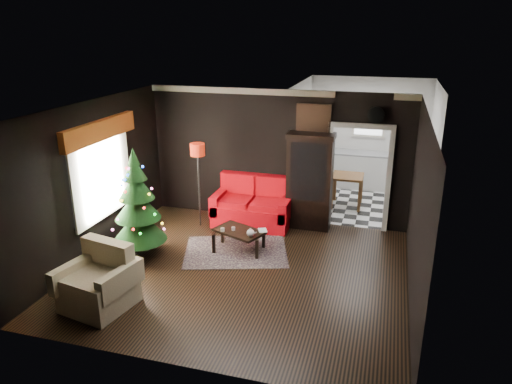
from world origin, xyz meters
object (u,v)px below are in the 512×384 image
(loveseat, at_px, (253,202))
(armchair, at_px, (97,279))
(coffee_table, at_px, (239,240))
(teapot, at_px, (250,233))
(kitchen_table, at_px, (347,191))
(christmas_tree, at_px, (137,202))
(floor_lamp, at_px, (199,188))
(wall_clock, at_px, (376,115))
(curio_cabinet, at_px, (310,183))

(loveseat, xyz_separation_m, armchair, (-1.33, -3.65, -0.04))
(coffee_table, bearing_deg, armchair, -121.18)
(loveseat, xyz_separation_m, coffee_table, (0.11, -1.28, -0.29))
(teapot, bearing_deg, coffee_table, 142.95)
(kitchen_table, bearing_deg, armchair, -120.54)
(coffee_table, bearing_deg, christmas_tree, -157.34)
(christmas_tree, relative_size, armchair, 1.94)
(floor_lamp, bearing_deg, teapot, -38.17)
(armchair, xyz_separation_m, teapot, (1.72, 2.15, 0.03))
(teapot, bearing_deg, wall_clock, 44.10)
(curio_cabinet, bearing_deg, armchair, -122.62)
(wall_clock, distance_m, kitchen_table, 2.43)
(loveseat, relative_size, christmas_tree, 0.92)
(wall_clock, bearing_deg, loveseat, -170.34)
(christmas_tree, distance_m, coffee_table, 1.98)
(christmas_tree, distance_m, kitchen_table, 4.98)
(loveseat, bearing_deg, teapot, -75.22)
(christmas_tree, bearing_deg, kitchen_table, 47.22)
(christmas_tree, height_order, kitchen_table, christmas_tree)
(curio_cabinet, xyz_separation_m, christmas_tree, (-2.70, -2.19, 0.10))
(floor_lamp, relative_size, wall_clock, 5.91)
(curio_cabinet, bearing_deg, wall_clock, 8.53)
(christmas_tree, bearing_deg, curio_cabinet, 39.05)
(loveseat, distance_m, curio_cabinet, 1.25)
(loveseat, height_order, floor_lamp, floor_lamp)
(armchair, distance_m, kitchen_table, 6.15)
(coffee_table, xyz_separation_m, kitchen_table, (1.69, 2.93, 0.16))
(armchair, relative_size, kitchen_table, 1.27)
(teapot, bearing_deg, loveseat, 104.78)
(floor_lamp, relative_size, armchair, 1.99)
(coffee_table, relative_size, teapot, 5.61)
(loveseat, height_order, christmas_tree, christmas_tree)
(floor_lamp, relative_size, coffee_table, 2.10)
(armchair, bearing_deg, coffee_table, 69.95)
(loveseat, distance_m, teapot, 1.55)
(christmas_tree, bearing_deg, teapot, 13.77)
(loveseat, xyz_separation_m, christmas_tree, (-1.55, -1.97, 0.55))
(wall_clock, bearing_deg, armchair, -132.24)
(kitchen_table, bearing_deg, loveseat, -137.49)
(loveseat, xyz_separation_m, curio_cabinet, (1.15, 0.22, 0.45))
(curio_cabinet, distance_m, floor_lamp, 2.28)
(loveseat, height_order, teapot, loveseat)
(floor_lamp, height_order, armchair, floor_lamp)
(christmas_tree, distance_m, teapot, 2.08)
(curio_cabinet, bearing_deg, coffee_table, -124.80)
(loveseat, height_order, kitchen_table, loveseat)
(floor_lamp, bearing_deg, armchair, -94.85)
(teapot, bearing_deg, curio_cabinet, 66.23)
(wall_clock, bearing_deg, curio_cabinet, -171.47)
(armchair, height_order, coffee_table, armchair)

